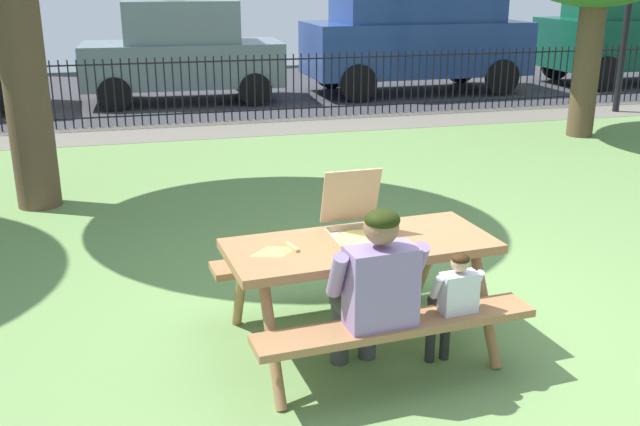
% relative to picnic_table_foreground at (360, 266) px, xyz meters
% --- Properties ---
extents(ground, '(28.00, 11.97, 0.02)m').
position_rel_picnic_table_foreground_xyz_m(ground, '(0.48, 2.32, -0.61)').
color(ground, '#6C9250').
extents(cobblestone_walkway, '(28.00, 1.40, 0.01)m').
position_rel_picnic_table_foreground_xyz_m(cobblestone_walkway, '(0.48, 7.61, -0.60)').
color(cobblestone_walkway, slate).
extents(street_asphalt, '(28.00, 7.66, 0.01)m').
position_rel_picnic_table_foreground_xyz_m(street_asphalt, '(0.48, 12.14, -0.60)').
color(street_asphalt, '#38383D').
extents(picnic_table_foreground, '(1.91, 1.62, 0.79)m').
position_rel_picnic_table_foreground_xyz_m(picnic_table_foreground, '(0.00, 0.00, 0.00)').
color(picnic_table_foreground, '#9C6D44').
rests_on(picnic_table_foreground, ground).
extents(pizza_box_open, '(0.42, 0.49, 0.45)m').
position_rel_picnic_table_foreground_xyz_m(pizza_box_open, '(0.00, 0.07, 0.26)').
color(pizza_box_open, tan).
rests_on(pizza_box_open, picnic_table_foreground).
extents(pizza_slice_on_table, '(0.30, 0.22, 0.02)m').
position_rel_picnic_table_foreground_xyz_m(pizza_slice_on_table, '(-0.57, -0.03, 0.18)').
color(pizza_slice_on_table, '#E4BE5A').
rests_on(pizza_slice_on_table, picnic_table_foreground).
extents(adult_at_table, '(0.62, 0.61, 1.19)m').
position_rel_picnic_table_foreground_xyz_m(adult_at_table, '(-0.07, -0.51, 0.06)').
color(adult_at_table, '#3E3E3E').
rests_on(adult_at_table, ground).
extents(child_at_table, '(0.34, 0.34, 0.85)m').
position_rel_picnic_table_foreground_xyz_m(child_at_table, '(0.46, -0.49, -0.08)').
color(child_at_table, '#252525').
rests_on(child_at_table, ground).
extents(iron_fence_streetside, '(20.45, 0.03, 1.14)m').
position_rel_picnic_table_foreground_xyz_m(iron_fence_streetside, '(0.48, 8.31, -0.02)').
color(iron_fence_streetside, black).
rests_on(iron_fence_streetside, ground).
extents(parked_car_center, '(3.96, 1.95, 1.98)m').
position_rel_picnic_table_foreground_xyz_m(parked_car_center, '(-0.36, 10.58, 0.41)').
color(parked_car_center, slate).
rests_on(parked_car_center, ground).
extents(parked_car_right, '(4.73, 2.14, 2.46)m').
position_rel_picnic_table_foreground_xyz_m(parked_car_right, '(4.59, 10.58, 0.71)').
color(parked_car_right, navy).
rests_on(parked_car_right, ground).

